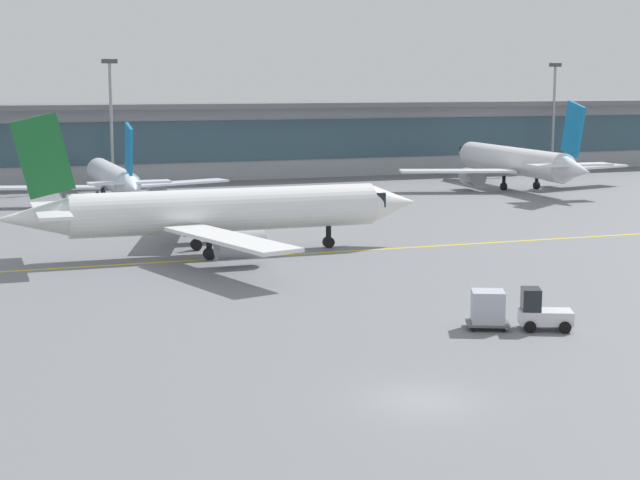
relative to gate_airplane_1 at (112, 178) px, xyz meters
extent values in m
plane|color=slate|center=(1.55, -68.83, -2.57)|extent=(400.00, 400.00, 0.00)
cube|color=yellow|center=(3.09, -35.51, -2.56)|extent=(110.00, 1.69, 0.01)
cube|color=#9EA3A8|center=(1.55, 22.64, 1.93)|extent=(172.29, 8.00, 9.00)
cube|color=#385666|center=(1.55, 18.56, 2.38)|extent=(165.40, 0.16, 5.04)
cube|color=slate|center=(1.55, 21.14, 6.73)|extent=(179.18, 11.00, 0.60)
cylinder|color=silver|center=(0.00, 0.33, 0.08)|extent=(2.71, 18.57, 2.58)
cone|color=silver|center=(-0.08, 11.16, 0.08)|extent=(2.47, 3.11, 2.45)
cube|color=black|center=(-0.06, 9.09, 0.41)|extent=(2.03, 2.33, 0.90)
cone|color=silver|center=(0.08, -11.01, 0.08)|extent=(2.22, 4.14, 2.19)
cube|color=silver|center=(-6.59, -1.23, -0.62)|extent=(10.87, 5.20, 0.21)
cylinder|color=#999EA3|center=(-4.47, -0.08, -1.34)|extent=(1.61, 2.74, 1.59)
cube|color=silver|center=(6.60, -1.14, -0.62)|extent=(10.86, 5.33, 0.21)
cylinder|color=#999EA3|center=(4.47, -0.01, -1.34)|extent=(1.61, 2.74, 1.59)
cube|color=#1472B2|center=(0.07, -10.18, 3.57)|extent=(0.30, 3.48, 4.85)
cube|color=silver|center=(-1.83, -9.89, 0.47)|extent=(3.80, 1.85, 0.18)
cube|color=silver|center=(1.96, -9.86, 0.47)|extent=(3.80, 1.85, 0.18)
cylinder|color=black|center=(-0.05, 6.83, -1.89)|extent=(0.33, 0.33, 1.36)
cylinder|color=black|center=(-0.05, 6.83, -2.23)|extent=(0.42, 0.69, 0.68)
cylinder|color=black|center=(-1.73, -1.20, -1.89)|extent=(0.33, 0.33, 1.36)
cylinder|color=black|center=(-1.73, -1.20, -2.23)|extent=(0.42, 0.69, 0.68)
cylinder|color=black|center=(1.75, -1.17, -1.89)|extent=(0.33, 0.33, 1.36)
cylinder|color=black|center=(1.75, -1.17, -2.23)|extent=(0.42, 0.69, 0.68)
cylinder|color=white|center=(45.92, -1.21, 0.63)|extent=(4.18, 22.50, 3.11)
cone|color=white|center=(46.55, 11.83, 0.63)|extent=(3.13, 3.87, 2.95)
cube|color=black|center=(46.43, 9.34, 1.02)|extent=(2.56, 2.91, 1.09)
cone|color=white|center=(45.26, -14.87, 0.63)|extent=(2.88, 5.09, 2.64)
cube|color=white|center=(37.89, -2.65, -0.22)|extent=(13.06, 6.89, 0.26)
cylinder|color=#999EA3|center=(40.51, -1.41, -1.09)|extent=(2.08, 3.38, 1.92)
cube|color=white|center=(53.77, -3.42, -0.22)|extent=(13.13, 5.79, 0.26)
cylinder|color=#999EA3|center=(51.28, -1.93, -1.09)|extent=(2.08, 3.38, 1.92)
cube|color=#1472B2|center=(45.31, -13.87, 4.83)|extent=(0.53, 4.20, 5.85)
cube|color=white|center=(43.04, -13.40, 1.10)|extent=(4.67, 2.41, 0.22)
cube|color=white|center=(47.61, -13.62, 1.10)|extent=(4.67, 2.41, 0.22)
cylinder|color=black|center=(46.30, 6.61, -1.75)|extent=(0.40, 0.40, 1.65)
cylinder|color=black|center=(46.30, 6.61, -2.16)|extent=(0.54, 0.85, 0.82)
cylinder|color=black|center=(43.73, -2.93, -1.75)|extent=(0.40, 0.40, 1.65)
cylinder|color=black|center=(43.73, -2.93, -2.16)|extent=(0.54, 0.85, 0.82)
cylinder|color=black|center=(47.93, -3.14, -1.75)|extent=(0.40, 0.40, 1.65)
cylinder|color=black|center=(47.93, -3.14, -2.16)|extent=(0.54, 0.85, 0.82)
cylinder|color=white|center=(3.09, -33.51, 0.60)|extent=(22.23, 3.35, 3.08)
cone|color=white|center=(16.04, -33.67, 0.60)|extent=(3.73, 2.97, 2.93)
cube|color=black|center=(13.57, -33.64, 0.99)|extent=(2.80, 2.44, 1.08)
cone|color=white|center=(-10.47, -33.35, 0.60)|extent=(4.96, 2.68, 2.62)
cube|color=white|center=(1.38, -25.60, -0.24)|extent=(6.43, 12.99, 0.25)
cylinder|color=#999EA3|center=(2.71, -28.16, -1.10)|extent=(3.29, 1.94, 1.90)
cube|color=white|center=(1.19, -41.38, -0.24)|extent=(6.16, 13.01, 0.25)
cylinder|color=#999EA3|center=(2.58, -38.86, -1.10)|extent=(3.29, 1.94, 1.90)
cube|color=#19662D|center=(-9.48, -33.36, 4.78)|extent=(4.16, 0.38, 5.80)
cube|color=white|center=(-9.09, -31.10, 1.07)|extent=(2.23, 4.56, 0.22)
cube|color=white|center=(-9.15, -35.63, 1.07)|extent=(2.23, 4.56, 0.22)
cylinder|color=black|center=(10.86, -33.61, -1.75)|extent=(0.40, 0.40, 1.63)
cylinder|color=black|center=(10.86, -33.61, -2.16)|extent=(0.82, 0.51, 0.82)
cylinder|color=black|center=(1.31, -31.40, -1.75)|extent=(0.40, 0.40, 1.63)
cylinder|color=black|center=(1.31, -31.40, -2.16)|extent=(0.82, 0.51, 0.82)
cylinder|color=black|center=(1.26, -35.57, -1.75)|extent=(0.40, 0.40, 1.63)
cylinder|color=black|center=(1.26, -35.57, -2.16)|extent=(0.82, 0.51, 0.82)
cube|color=silver|center=(12.22, -60.83, -1.92)|extent=(2.94, 2.34, 0.70)
cube|color=#1E2328|center=(11.53, -60.53, -1.02)|extent=(1.33, 1.50, 1.10)
cylinder|color=black|center=(13.28, -60.54, -2.27)|extent=(0.64, 0.45, 0.60)
cylinder|color=black|center=(12.71, -61.82, -2.27)|extent=(0.64, 0.45, 0.60)
cylinder|color=black|center=(11.72, -59.85, -2.27)|extent=(0.64, 0.45, 0.60)
cylinder|color=black|center=(11.15, -61.13, -2.27)|extent=(0.64, 0.45, 0.60)
cube|color=#595B60|center=(9.59, -59.67, -2.29)|extent=(2.57, 2.32, 0.12)
cube|color=#B2B7C1|center=(9.59, -59.67, -1.43)|extent=(2.07, 2.02, 1.60)
cylinder|color=black|center=(10.56, -59.33, -2.46)|extent=(0.24, 0.18, 0.22)
cylinder|color=black|center=(9.99, -60.61, -2.46)|extent=(0.24, 0.18, 0.22)
cylinder|color=black|center=(9.19, -58.72, -2.46)|extent=(0.24, 0.18, 0.22)
cylinder|color=black|center=(8.62, -60.00, -2.46)|extent=(0.24, 0.18, 0.22)
cylinder|color=gray|center=(2.22, 14.48, 4.58)|extent=(0.36, 0.36, 14.29)
cube|color=#3F3F42|center=(2.22, 14.48, 11.98)|extent=(1.80, 0.30, 0.50)
cylinder|color=gray|center=(62.06, 15.53, 4.54)|extent=(0.36, 0.36, 14.22)
cube|color=#3F3F42|center=(62.06, 15.53, 11.91)|extent=(1.80, 0.30, 0.50)
camera|label=1|loc=(-15.17, -102.89, 9.70)|focal=56.46mm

